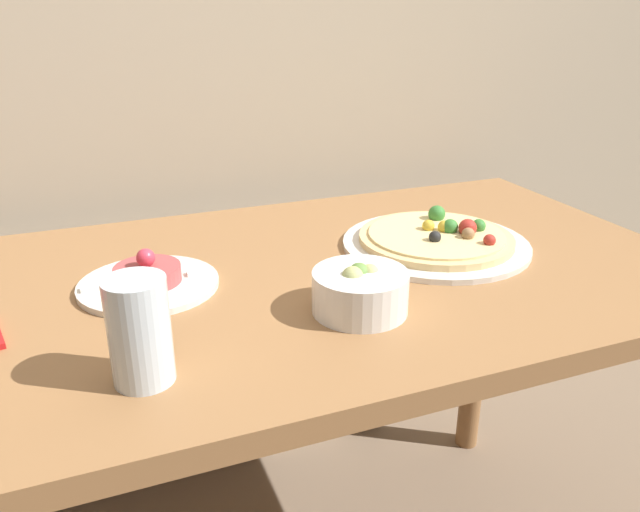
% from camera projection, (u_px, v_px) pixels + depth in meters
% --- Properties ---
extents(dining_table, '(1.45, 0.74, 0.76)m').
position_uv_depth(dining_table, '(267.00, 332.00, 1.04)').
color(dining_table, olive).
rests_on(dining_table, ground_plane).
extents(pizza_plate, '(0.34, 0.34, 0.05)m').
position_uv_depth(pizza_plate, '(437.00, 240.00, 1.13)').
color(pizza_plate, silver).
rests_on(pizza_plate, dining_table).
extents(tartare_plate, '(0.22, 0.22, 0.06)m').
position_uv_depth(tartare_plate, '(148.00, 280.00, 0.97)').
color(tartare_plate, silver).
rests_on(tartare_plate, dining_table).
extents(small_bowl, '(0.14, 0.14, 0.07)m').
position_uv_depth(small_bowl, '(360.00, 291.00, 0.89)').
color(small_bowl, white).
rests_on(small_bowl, dining_table).
extents(drinking_glass, '(0.07, 0.07, 0.13)m').
position_uv_depth(drinking_glass, '(140.00, 331.00, 0.71)').
color(drinking_glass, silver).
rests_on(drinking_glass, dining_table).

